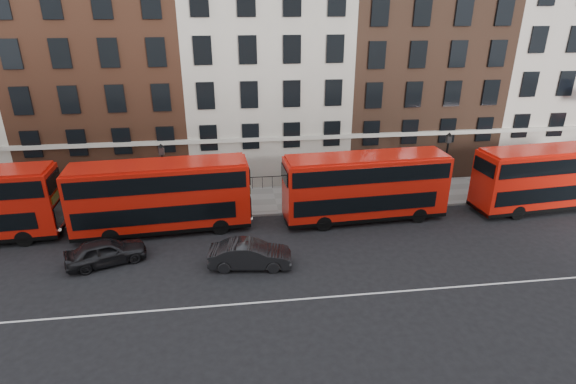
{
  "coord_description": "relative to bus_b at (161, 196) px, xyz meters",
  "views": [
    {
      "loc": [
        -3.03,
        -20.71,
        13.99
      ],
      "look_at": [
        0.28,
        5.0,
        3.0
      ],
      "focal_mm": 28.0,
      "sensor_mm": 36.0,
      "label": 1
    }
  ],
  "objects": [
    {
      "name": "lamp_post_right",
      "position": [
        20.1,
        1.94,
        0.54
      ],
      "size": [
        0.44,
        0.44,
        5.33
      ],
      "color": "black",
      "rests_on": "pavement"
    },
    {
      "name": "building_terrace",
      "position": [
        7.47,
        11.31,
        7.71
      ],
      "size": [
        64.0,
        11.95,
        22.0
      ],
      "color": "beige",
      "rests_on": "ground"
    },
    {
      "name": "pavement",
      "position": [
        7.78,
        3.93,
        -2.46
      ],
      "size": [
        80.0,
        5.0,
        0.15
      ],
      "primitive_type": "cube",
      "color": "gray",
      "rests_on": "ground"
    },
    {
      "name": "bus_d",
      "position": [
        27.16,
        -0.0,
        -0.03
      ],
      "size": [
        11.28,
        3.63,
        4.66
      ],
      "rotation": [
        0.0,
        0.0,
        0.09
      ],
      "color": "red",
      "rests_on": "ground"
    },
    {
      "name": "lamp_post_left",
      "position": [
        0.1,
        1.75,
        0.54
      ],
      "size": [
        0.44,
        0.44,
        5.33
      ],
      "color": "black",
      "rests_on": "pavement"
    },
    {
      "name": "iron_railings",
      "position": [
        7.78,
        6.13,
        -1.88
      ],
      "size": [
        6.6,
        0.06,
        1.0
      ],
      "primitive_type": null,
      "color": "black",
      "rests_on": "pavement"
    },
    {
      "name": "ground",
      "position": [
        7.78,
        -6.57,
        -2.53
      ],
      "size": [
        120.0,
        120.0,
        0.0
      ],
      "primitive_type": "plane",
      "color": "black",
      "rests_on": "ground"
    },
    {
      "name": "road_centre_line",
      "position": [
        7.78,
        -8.57,
        -2.53
      ],
      "size": [
        70.0,
        0.12,
        0.01
      ],
      "primitive_type": "cube",
      "color": "white",
      "rests_on": "ground"
    },
    {
      "name": "kerb",
      "position": [
        7.78,
        1.43,
        -2.45
      ],
      "size": [
        80.0,
        0.3,
        0.16
      ],
      "primitive_type": "cube",
      "color": "gray",
      "rests_on": "ground"
    },
    {
      "name": "car_front",
      "position": [
        5.44,
        -5.12,
        -1.76
      ],
      "size": [
        4.83,
        2.14,
        1.54
      ],
      "primitive_type": "imported",
      "rotation": [
        0.0,
        0.0,
        1.46
      ],
      "color": "black",
      "rests_on": "ground"
    },
    {
      "name": "bus_c",
      "position": [
        13.52,
        0.0,
        -0.03
      ],
      "size": [
        11.25,
        3.29,
        4.67
      ],
      "rotation": [
        0.0,
        0.0,
        0.05
      ],
      "color": "red",
      "rests_on": "ground"
    },
    {
      "name": "bus_b",
      "position": [
        0.0,
        0.0,
        0.0
      ],
      "size": [
        11.4,
        3.45,
        4.72
      ],
      "rotation": [
        0.0,
        0.0,
        0.07
      ],
      "color": "red",
      "rests_on": "ground"
    },
    {
      "name": "car_rear",
      "position": [
        -2.79,
        -3.69,
        -1.78
      ],
      "size": [
        4.77,
        3.15,
        1.51
      ],
      "primitive_type": "imported",
      "rotation": [
        0.0,
        0.0,
        1.91
      ],
      "color": "black",
      "rests_on": "ground"
    }
  ]
}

